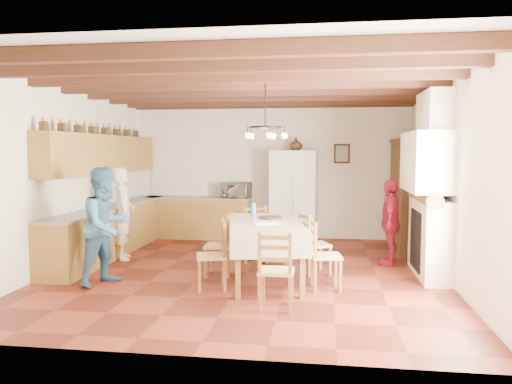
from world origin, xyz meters
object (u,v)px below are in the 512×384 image
at_px(dining_table, 265,227).
at_px(chair_left_near, 212,255).
at_px(chair_right_far, 315,243).
at_px(chair_end_near, 276,270).
at_px(person_man, 123,213).
at_px(chair_left_far, 219,245).
at_px(chair_end_far, 256,234).
at_px(refrigerator, 294,196).
at_px(microwave, 236,190).
at_px(chair_right_near, 326,255).
at_px(person_woman_red, 390,222).
at_px(person_woman_blue, 106,226).
at_px(hutch, 407,195).

relative_size(dining_table, chair_left_near, 2.27).
bearing_deg(chair_right_far, chair_end_near, 141.96).
bearing_deg(chair_right_far, person_man, 55.43).
bearing_deg(chair_left_far, chair_end_far, 156.27).
bearing_deg(refrigerator, chair_left_far, -103.36).
bearing_deg(chair_end_near, microwave, -74.14).
xyz_separation_m(refrigerator, dining_table, (-0.21, -3.40, -0.16)).
distance_m(chair_right_near, chair_end_near, 1.14).
distance_m(person_man, person_woman_red, 4.62).
relative_size(chair_left_near, person_woman_red, 0.67).
xyz_separation_m(chair_left_near, microwave, (-0.36, 3.94, 0.58)).
bearing_deg(chair_left_far, person_woman_blue, -65.29).
relative_size(chair_right_near, chair_end_near, 1.00).
xyz_separation_m(person_man, person_woman_blue, (0.43, -1.60, 0.03)).
bearing_deg(chair_right_near, refrigerator, 1.74).
height_order(chair_end_near, person_man, person_man).
relative_size(chair_left_near, person_woman_blue, 0.57).
bearing_deg(chair_end_far, person_woman_blue, -150.51).
bearing_deg(chair_end_far, dining_table, -87.71).
bearing_deg(chair_left_near, refrigerator, 151.91).
distance_m(chair_right_far, microwave, 3.43).
distance_m(chair_right_near, chair_right_far, 0.84).
bearing_deg(chair_left_near, chair_end_far, 152.60).
distance_m(person_man, microwave, 2.81).
distance_m(dining_table, chair_end_far, 1.30).
distance_m(chair_end_near, person_woman_blue, 2.67).
height_order(chair_right_near, person_man, person_man).
bearing_deg(hutch, chair_end_far, -157.77).
relative_size(hutch, person_woman_blue, 1.27).
bearing_deg(microwave, chair_end_far, -60.93).
relative_size(chair_right_near, chair_right_far, 1.00).
bearing_deg(person_woman_blue, microwave, 7.66).
xyz_separation_m(person_woman_blue, microwave, (1.19, 3.88, 0.22)).
bearing_deg(chair_end_near, dining_table, -77.14).
bearing_deg(chair_right_far, chair_left_far, 77.26).
bearing_deg(chair_left_far, chair_right_far, 101.56).
bearing_deg(chair_end_far, person_woman_red, -8.69).
bearing_deg(chair_end_near, chair_left_far, -55.24).
relative_size(person_woman_blue, person_woman_red, 1.17).
bearing_deg(dining_table, chair_right_near, -17.87).
bearing_deg(chair_left_near, person_man, -145.05).
bearing_deg(person_woman_red, chair_left_near, -44.20).
height_order(chair_left_far, chair_end_near, same).
distance_m(refrigerator, chair_end_far, 2.28).
distance_m(chair_left_far, person_man, 2.15).
bearing_deg(refrigerator, chair_left_near, -99.49).
height_order(chair_left_far, person_woman_blue, person_woman_blue).
bearing_deg(microwave, refrigerator, 9.52).
bearing_deg(chair_left_near, person_woman_blue, -107.19).
xyz_separation_m(refrigerator, person_woman_red, (1.74, -2.05, -0.24)).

